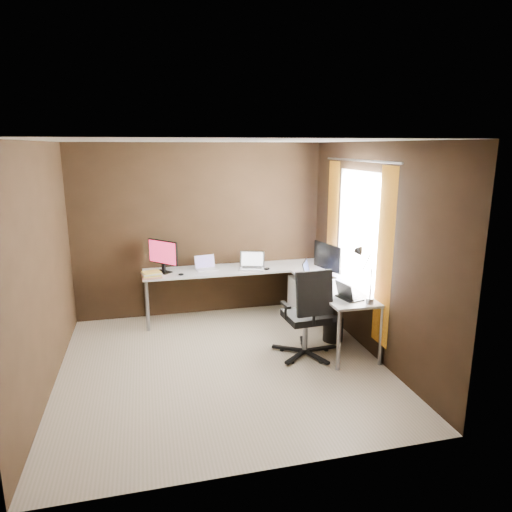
{
  "coord_description": "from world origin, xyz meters",
  "views": [
    {
      "loc": [
        -0.77,
        -4.74,
        2.45
      ],
      "look_at": [
        0.63,
        0.95,
        1.03
      ],
      "focal_mm": 32.0,
      "sensor_mm": 36.0,
      "label": 1
    }
  ],
  "objects_px": {
    "monitor_right": "(327,258)",
    "laptop_silver": "(252,265)",
    "monitor_left": "(163,254)",
    "laptop_black_big": "(311,276)",
    "book_stack": "(152,275)",
    "laptop_black_small": "(348,295)",
    "office_chair": "(307,330)",
    "desk_lamp": "(363,268)",
    "wastebasket": "(333,329)",
    "drawer_pedestal": "(307,299)",
    "laptop_white": "(206,266)"
  },
  "relations": [
    {
      "from": "office_chair",
      "to": "laptop_black_big",
      "type": "bearing_deg",
      "value": 62.93
    },
    {
      "from": "laptop_black_small",
      "to": "office_chair",
      "type": "xyz_separation_m",
      "value": [
        -0.43,
        0.15,
        -0.45
      ]
    },
    {
      "from": "desk_lamp",
      "to": "book_stack",
      "type": "bearing_deg",
      "value": 136.82
    },
    {
      "from": "drawer_pedestal",
      "to": "monitor_left",
      "type": "bearing_deg",
      "value": 169.27
    },
    {
      "from": "laptop_white",
      "to": "wastebasket",
      "type": "height_order",
      "value": "laptop_white"
    },
    {
      "from": "drawer_pedestal",
      "to": "monitor_left",
      "type": "xyz_separation_m",
      "value": [
        -1.99,
        0.38,
        0.69
      ]
    },
    {
      "from": "book_stack",
      "to": "office_chair",
      "type": "distance_m",
      "value": 2.22
    },
    {
      "from": "laptop_black_small",
      "to": "wastebasket",
      "type": "xyz_separation_m",
      "value": [
        0.05,
        0.48,
        -0.63
      ]
    },
    {
      "from": "drawer_pedestal",
      "to": "desk_lamp",
      "type": "height_order",
      "value": "desk_lamp"
    },
    {
      "from": "laptop_black_small",
      "to": "monitor_left",
      "type": "bearing_deg",
      "value": 38.5
    },
    {
      "from": "drawer_pedestal",
      "to": "desk_lamp",
      "type": "xyz_separation_m",
      "value": [
        0.12,
        -1.44,
        0.83
      ]
    },
    {
      "from": "laptop_black_big",
      "to": "laptop_black_small",
      "type": "xyz_separation_m",
      "value": [
        0.13,
        -0.84,
        -0.01
      ]
    },
    {
      "from": "laptop_black_big",
      "to": "office_chair",
      "type": "distance_m",
      "value": 0.88
    },
    {
      "from": "wastebasket",
      "to": "book_stack",
      "type": "bearing_deg",
      "value": 156.85
    },
    {
      "from": "laptop_silver",
      "to": "book_stack",
      "type": "distance_m",
      "value": 1.42
    },
    {
      "from": "monitor_right",
      "to": "laptop_black_small",
      "type": "height_order",
      "value": "monitor_right"
    },
    {
      "from": "desk_lamp",
      "to": "office_chair",
      "type": "xyz_separation_m",
      "value": [
        -0.54,
        0.3,
        -0.81
      ]
    },
    {
      "from": "laptop_white",
      "to": "book_stack",
      "type": "xyz_separation_m",
      "value": [
        -0.76,
        -0.23,
        -0.01
      ]
    },
    {
      "from": "monitor_right",
      "to": "laptop_black_small",
      "type": "xyz_separation_m",
      "value": [
        -0.1,
        -0.87,
        -0.22
      ]
    },
    {
      "from": "drawer_pedestal",
      "to": "laptop_black_small",
      "type": "xyz_separation_m",
      "value": [
        0.02,
        -1.28,
        0.47
      ]
    },
    {
      "from": "laptop_silver",
      "to": "desk_lamp",
      "type": "xyz_separation_m",
      "value": [
        0.87,
        -1.72,
        0.35
      ]
    },
    {
      "from": "monitor_right",
      "to": "laptop_white",
      "type": "bearing_deg",
      "value": 48.12
    },
    {
      "from": "laptop_silver",
      "to": "office_chair",
      "type": "xyz_separation_m",
      "value": [
        0.33,
        -1.42,
        -0.46
      ]
    },
    {
      "from": "desk_lamp",
      "to": "wastebasket",
      "type": "relative_size",
      "value": 2.13
    },
    {
      "from": "drawer_pedestal",
      "to": "laptop_white",
      "type": "bearing_deg",
      "value": 164.6
    },
    {
      "from": "drawer_pedestal",
      "to": "monitor_right",
      "type": "xyz_separation_m",
      "value": [
        0.12,
        -0.41,
        0.69
      ]
    },
    {
      "from": "drawer_pedestal",
      "to": "monitor_left",
      "type": "relative_size",
      "value": 1.32
    },
    {
      "from": "monitor_left",
      "to": "wastebasket",
      "type": "height_order",
      "value": "monitor_left"
    },
    {
      "from": "drawer_pedestal",
      "to": "monitor_left",
      "type": "height_order",
      "value": "monitor_left"
    },
    {
      "from": "laptop_silver",
      "to": "laptop_black_big",
      "type": "bearing_deg",
      "value": -30.66
    },
    {
      "from": "book_stack",
      "to": "monitor_right",
      "type": "bearing_deg",
      "value": -13.8
    },
    {
      "from": "laptop_white",
      "to": "desk_lamp",
      "type": "bearing_deg",
      "value": -60.21
    },
    {
      "from": "monitor_right",
      "to": "laptop_black_big",
      "type": "bearing_deg",
      "value": 84.19
    },
    {
      "from": "laptop_black_small",
      "to": "office_chair",
      "type": "height_order",
      "value": "office_chair"
    },
    {
      "from": "laptop_black_big",
      "to": "monitor_left",
      "type": "bearing_deg",
      "value": 94.22
    },
    {
      "from": "office_chair",
      "to": "laptop_silver",
      "type": "bearing_deg",
      "value": 99.47
    },
    {
      "from": "laptop_black_small",
      "to": "wastebasket",
      "type": "relative_size",
      "value": 1.11
    },
    {
      "from": "laptop_silver",
      "to": "monitor_right",
      "type": "bearing_deg",
      "value": -20.16
    },
    {
      "from": "drawer_pedestal",
      "to": "monitor_right",
      "type": "bearing_deg",
      "value": -73.27
    },
    {
      "from": "desk_lamp",
      "to": "wastebasket",
      "type": "distance_m",
      "value": 1.17
    },
    {
      "from": "monitor_right",
      "to": "laptop_silver",
      "type": "relative_size",
      "value": 1.33
    },
    {
      "from": "laptop_black_small",
      "to": "drawer_pedestal",
      "type": "bearing_deg",
      "value": -11.02
    },
    {
      "from": "monitor_left",
      "to": "laptop_black_big",
      "type": "bearing_deg",
      "value": 23.52
    },
    {
      "from": "drawer_pedestal",
      "to": "laptop_black_big",
      "type": "xyz_separation_m",
      "value": [
        -0.11,
        -0.45,
        0.48
      ]
    },
    {
      "from": "office_chair",
      "to": "wastebasket",
      "type": "xyz_separation_m",
      "value": [
        0.48,
        0.33,
        -0.17
      ]
    },
    {
      "from": "desk_lamp",
      "to": "office_chair",
      "type": "height_order",
      "value": "desk_lamp"
    },
    {
      "from": "book_stack",
      "to": "drawer_pedestal",
      "type": "bearing_deg",
      "value": -3.97
    },
    {
      "from": "wastebasket",
      "to": "laptop_silver",
      "type": "bearing_deg",
      "value": 126.94
    },
    {
      "from": "monitor_right",
      "to": "laptop_black_small",
      "type": "distance_m",
      "value": 0.91
    },
    {
      "from": "desk_lamp",
      "to": "drawer_pedestal",
      "type": "bearing_deg",
      "value": 86.51
    }
  ]
}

